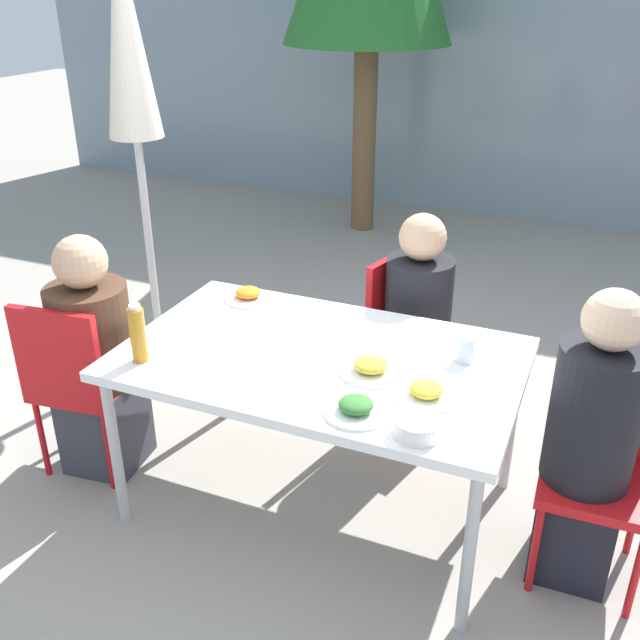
% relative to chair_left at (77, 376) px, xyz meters
% --- Properties ---
extents(ground_plane, '(24.00, 24.00, 0.00)m').
position_rel_chair_left_xyz_m(ground_plane, '(1.07, 0.20, -0.50)').
color(ground_plane, gray).
extents(building_facade, '(10.00, 0.20, 3.00)m').
position_rel_chair_left_xyz_m(building_facade, '(1.07, 4.72, 1.00)').
color(building_facade, gray).
rests_on(building_facade, ground).
extents(dining_table, '(1.55, 0.96, 0.73)m').
position_rel_chair_left_xyz_m(dining_table, '(1.07, 0.20, 0.18)').
color(dining_table, white).
rests_on(dining_table, ground).
extents(chair_left, '(0.44, 0.44, 0.86)m').
position_rel_chair_left_xyz_m(chair_left, '(0.00, 0.00, 0.00)').
color(chair_left, red).
rests_on(chair_left, ground).
extents(person_left, '(0.35, 0.35, 1.12)m').
position_rel_chair_left_xyz_m(person_left, '(0.04, 0.09, 0.03)').
color(person_left, '#383842').
rests_on(person_left, ground).
extents(chair_right, '(0.41, 0.41, 0.86)m').
position_rel_chair_left_xyz_m(chair_right, '(2.14, 0.31, 0.00)').
color(chair_right, red).
rests_on(chair_right, ground).
extents(person_right, '(0.31, 0.31, 1.17)m').
position_rel_chair_left_xyz_m(person_right, '(2.09, 0.23, 0.06)').
color(person_right, black).
rests_on(person_right, ground).
extents(chair_far, '(0.49, 0.49, 0.86)m').
position_rel_chair_left_xyz_m(chair_far, '(1.19, 1.00, 0.00)').
color(chair_far, red).
rests_on(chair_far, ground).
extents(person_far, '(0.35, 0.35, 1.12)m').
position_rel_chair_left_xyz_m(person_far, '(1.26, 0.93, 0.03)').
color(person_far, '#473D33').
rests_on(person_far, ground).
extents(closed_umbrella, '(0.36, 0.36, 2.33)m').
position_rel_chair_left_xyz_m(closed_umbrella, '(-0.33, 1.04, 1.16)').
color(closed_umbrella, '#333333').
rests_on(closed_umbrella, ground).
extents(plate_0, '(0.22, 0.22, 0.06)m').
position_rel_chair_left_xyz_m(plate_0, '(1.34, -0.14, 0.26)').
color(plate_0, white).
rests_on(plate_0, dining_table).
extents(plate_1, '(0.23, 0.23, 0.06)m').
position_rel_chair_left_xyz_m(plate_1, '(1.30, 0.14, 0.26)').
color(plate_1, white).
rests_on(plate_1, dining_table).
extents(plate_2, '(0.21, 0.21, 0.06)m').
position_rel_chair_left_xyz_m(plate_2, '(0.56, 0.55, 0.26)').
color(plate_2, white).
rests_on(plate_2, dining_table).
extents(plate_3, '(0.21, 0.21, 0.06)m').
position_rel_chair_left_xyz_m(plate_3, '(1.53, 0.05, 0.26)').
color(plate_3, white).
rests_on(plate_3, dining_table).
extents(bottle, '(0.06, 0.06, 0.24)m').
position_rel_chair_left_xyz_m(bottle, '(0.45, -0.11, 0.35)').
color(bottle, '#B7751E').
rests_on(bottle, dining_table).
extents(drinking_cup, '(0.07, 0.07, 0.10)m').
position_rel_chair_left_xyz_m(drinking_cup, '(1.60, 0.37, 0.28)').
color(drinking_cup, silver).
rests_on(drinking_cup, dining_table).
extents(salad_bowl, '(0.16, 0.16, 0.06)m').
position_rel_chair_left_xyz_m(salad_bowl, '(1.56, -0.17, 0.26)').
color(salad_bowl, white).
rests_on(salad_bowl, dining_table).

